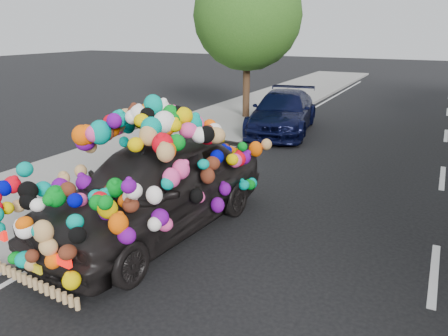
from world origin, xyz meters
name	(u,v)px	position (x,y,z in m)	size (l,w,h in m)	color
ground	(224,227)	(0.00, 0.00, 0.00)	(100.00, 100.00, 0.00)	black
sidewalk	(57,188)	(-4.30, 0.00, 0.06)	(4.00, 60.00, 0.12)	gray
kerb	(125,203)	(-2.35, 0.00, 0.07)	(0.15, 60.00, 0.13)	gray
lane_markings	(434,273)	(3.60, 0.00, 0.01)	(6.00, 50.00, 0.01)	silver
tree_near_sidewalk	(247,15)	(-3.80, 9.50, 4.02)	(4.20, 4.20, 6.13)	#332114
plush_art_car	(154,168)	(-1.07, -0.66, 1.22)	(2.85, 5.39, 2.35)	black
navy_sedan	(283,112)	(-1.71, 8.05, 0.71)	(1.99, 4.90, 1.42)	black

